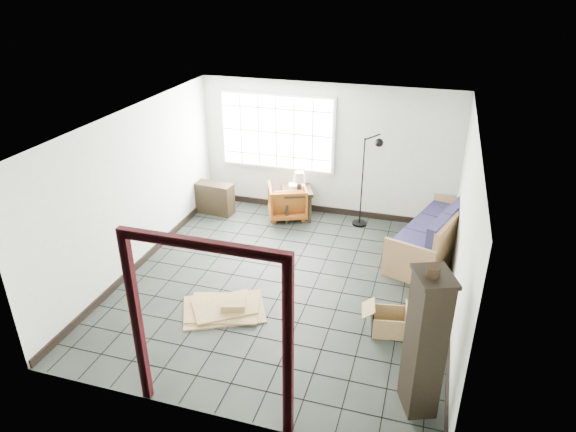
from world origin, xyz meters
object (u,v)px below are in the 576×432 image
(tall_shelf, at_px, (425,343))
(futon_sofa, at_px, (437,237))
(side_table, at_px, (297,194))
(armchair, at_px, (287,199))

(tall_shelf, bearing_deg, futon_sofa, 67.17)
(side_table, bearing_deg, tall_shelf, -58.43)
(armchair, bearing_deg, side_table, 154.32)
(armchair, relative_size, tall_shelf, 0.43)
(futon_sofa, xyz_separation_m, side_table, (-2.69, 0.71, 0.15))
(futon_sofa, height_order, armchair, futon_sofa)
(armchair, bearing_deg, tall_shelf, 100.97)
(futon_sofa, distance_m, tall_shelf, 3.59)
(futon_sofa, bearing_deg, tall_shelf, -72.73)
(armchair, relative_size, side_table, 1.02)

